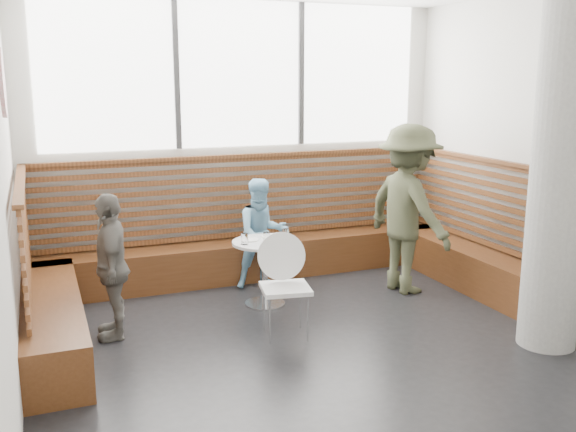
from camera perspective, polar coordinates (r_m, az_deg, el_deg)
name	(u,v)px	position (r m, az deg, el deg)	size (l,w,h in m)	color
room	(332,169)	(5.33, 3.96, 4.23)	(5.00, 5.00, 3.20)	silver
booth	(263,254)	(7.18, -2.28, -3.42)	(5.00, 2.50, 1.44)	#472611
concrete_column	(561,167)	(5.90, 23.10, 4.05)	(0.50, 0.50, 3.20)	gray
wall_art	(2,83)	(5.15, -24.07, 10.76)	(0.50, 0.50, 0.03)	white
cafe_table	(265,259)	(6.66, -2.09, -3.87)	(0.67, 0.67, 0.69)	silver
cafe_chair	(283,277)	(5.90, -0.49, -5.41)	(0.45, 0.44, 0.94)	white
adult_man	(408,209)	(7.14, 10.65, 0.61)	(1.20, 0.69, 1.86)	#42472F
child_back	(262,234)	(7.21, -2.32, -1.57)	(0.60, 0.47, 1.24)	#7DB7D9
child_left	(112,266)	(6.03, -15.41, -4.30)	(0.79, 0.33, 1.34)	#615D58
plate_near	(250,240)	(6.64, -3.40, -2.12)	(0.18, 0.18, 0.01)	white
plate_far	(271,236)	(6.78, -1.55, -1.81)	(0.21, 0.21, 0.01)	white
glass_left	(245,239)	(6.49, -3.88, -2.04)	(0.07, 0.07, 0.11)	white
glass_mid	(267,237)	(6.57, -1.92, -1.88)	(0.06, 0.06, 0.10)	white
glass_right	(285,234)	(6.66, -0.23, -1.64)	(0.07, 0.07, 0.11)	white
menu_card	(277,244)	(6.50, -0.98, -2.46)	(0.21, 0.15, 0.00)	#A5C64C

